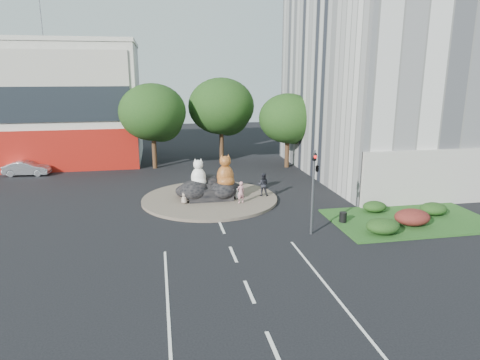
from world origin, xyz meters
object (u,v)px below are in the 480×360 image
Objects in this scene: cat_tabby at (225,170)px; parked_car at (27,168)px; kitten_calico at (184,198)px; litter_bin at (343,217)px; kitten_white at (237,193)px; pedestrian_pink at (241,192)px; pedestrian_dark at (263,184)px; cat_white at (198,172)px.

parked_car is (-16.71, 11.43, -1.63)m from cat_tabby.
litter_bin is at bearing -24.94° from kitten_calico.
kitten_white is 1.20× the size of litter_bin.
cat_tabby reaches higher than kitten_white.
kitten_white is 1.21m from pedestrian_pink.
pedestrian_dark is at bearing -114.08° from parked_car.
kitten_calico is 6.04m from pedestrian_dark.
cat_white is 2.61× the size of kitten_calico.
kitten_white reaches higher than litter_bin.
cat_tabby is 9.21m from litter_bin.
parked_car is at bearing 142.53° from litter_bin.
pedestrian_dark is at bearing 0.51° from cat_white.
parked_car is (-17.60, 12.76, -0.31)m from pedestrian_pink.
pedestrian_pink is (3.97, -0.63, 0.38)m from kitten_calico.
kitten_white is (3.90, 0.51, -0.01)m from kitten_calico.
pedestrian_dark reaches higher than kitten_calico.
litter_bin is (8.37, -6.74, -1.70)m from cat_white.
kitten_calico is (-3.08, -0.70, -1.70)m from cat_tabby.
cat_white reaches higher than litter_bin.
cat_tabby is 2.08m from pedestrian_pink.
pedestrian_pink is at bearing -3.48° from kitten_calico.
pedestrian_pink is 2.45× the size of litter_bin.
pedestrian_pink reaches higher than kitten_white.
cat_white is at bearing 167.56° from cat_tabby.
pedestrian_dark is (1.99, 1.48, 0.09)m from pedestrian_pink.
pedestrian_dark reaches higher than parked_car.
parked_car is at bearing 143.93° from kitten_calico.
cat_white is at bearing 49.71° from kitten_calico.
cat_tabby is at bearing 19.58° from pedestrian_dark.
kitten_white is 0.44× the size of pedestrian_dark.
kitten_calico is at bearing 154.77° from kitten_white.
parked_car is (-13.63, 12.13, 0.07)m from kitten_calico.
cat_tabby is at bearing -73.35° from pedestrian_pink.
litter_bin is (3.56, -6.46, -0.63)m from pedestrian_dark.
kitten_white is at bearing 132.51° from litter_bin.
pedestrian_dark is 0.43× the size of parked_car.
cat_white is 10.88m from litter_bin.
pedestrian_pink is (0.07, -1.15, 0.40)m from kitten_white.
kitten_white is at bearing 13.07° from kitten_calico.
cat_tabby is 3.59m from kitten_calico.
kitten_white is 0.49× the size of pedestrian_pink.
kitten_calico is 18.25m from parked_car.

